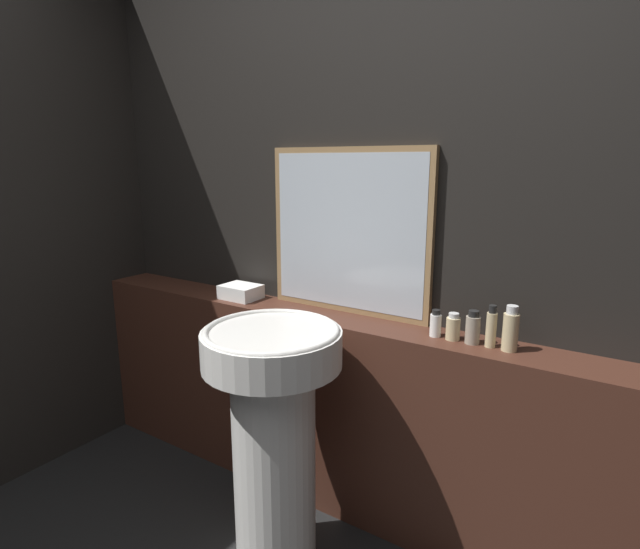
# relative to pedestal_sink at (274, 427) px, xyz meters

# --- Properties ---
(wall_back) EXTENTS (8.00, 0.06, 2.50)m
(wall_back) POSITION_rel_pedestal_sink_xyz_m (-0.00, 0.58, 0.68)
(wall_back) COLOR black
(wall_back) RESTS_ON ground_plane
(vanity_counter) EXTENTS (2.80, 0.23, 0.89)m
(vanity_counter) POSITION_rel_pedestal_sink_xyz_m (-0.00, 0.43, -0.13)
(vanity_counter) COLOR #422319
(vanity_counter) RESTS_ON ground_plane
(pedestal_sink) EXTENTS (0.51, 0.51, 0.96)m
(pedestal_sink) POSITION_rel_pedestal_sink_xyz_m (0.00, 0.00, 0.00)
(pedestal_sink) COLOR silver
(pedestal_sink) RESTS_ON ground_plane
(mirror) EXTENTS (0.77, 0.03, 0.72)m
(mirror) POSITION_rel_pedestal_sink_xyz_m (0.01, 0.53, 0.68)
(mirror) COLOR #937047
(mirror) RESTS_ON vanity_counter
(towel_stack) EXTENTS (0.18, 0.15, 0.07)m
(towel_stack) POSITION_rel_pedestal_sink_xyz_m (-0.54, 0.43, 0.35)
(towel_stack) COLOR white
(towel_stack) RESTS_ON vanity_counter
(shampoo_bottle) EXTENTS (0.04, 0.04, 0.11)m
(shampoo_bottle) POSITION_rel_pedestal_sink_xyz_m (0.45, 0.43, 0.37)
(shampoo_bottle) COLOR white
(shampoo_bottle) RESTS_ON vanity_counter
(conditioner_bottle) EXTENTS (0.05, 0.05, 0.10)m
(conditioner_bottle) POSITION_rel_pedestal_sink_xyz_m (0.52, 0.43, 0.37)
(conditioner_bottle) COLOR #C6B284
(conditioner_bottle) RESTS_ON vanity_counter
(lotion_bottle) EXTENTS (0.05, 0.05, 0.13)m
(lotion_bottle) POSITION_rel_pedestal_sink_xyz_m (0.59, 0.43, 0.38)
(lotion_bottle) COLOR gray
(lotion_bottle) RESTS_ON vanity_counter
(body_wash_bottle) EXTENTS (0.04, 0.04, 0.16)m
(body_wash_bottle) POSITION_rel_pedestal_sink_xyz_m (0.66, 0.43, 0.39)
(body_wash_bottle) COLOR #C6B284
(body_wash_bottle) RESTS_ON vanity_counter
(hand_soap_bottle) EXTENTS (0.05, 0.05, 0.17)m
(hand_soap_bottle) POSITION_rel_pedestal_sink_xyz_m (0.72, 0.43, 0.40)
(hand_soap_bottle) COLOR #C6B284
(hand_soap_bottle) RESTS_ON vanity_counter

